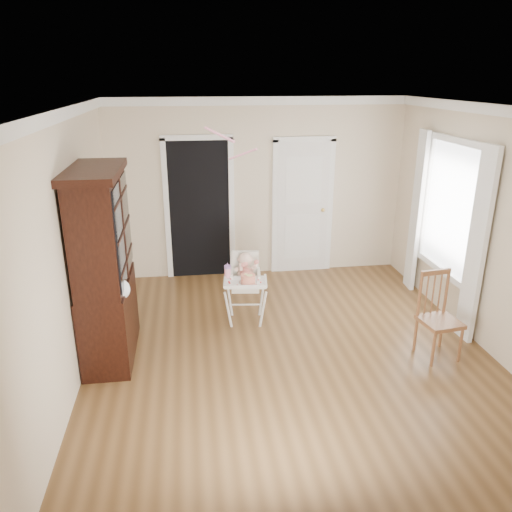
{
  "coord_description": "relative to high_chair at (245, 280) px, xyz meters",
  "views": [
    {
      "loc": [
        -1.07,
        -4.92,
        2.99
      ],
      "look_at": [
        -0.28,
        0.71,
        0.92
      ],
      "focal_mm": 35.0,
      "sensor_mm": 36.0,
      "label": 1
    }
  ],
  "objects": [
    {
      "name": "floor",
      "position": [
        0.4,
        -0.81,
        -0.57
      ],
      "size": [
        5.0,
        5.0,
        0.0
      ],
      "primitive_type": "plane",
      "color": "brown",
      "rests_on": "ground"
    },
    {
      "name": "high_chair",
      "position": [
        0.0,
        0.0,
        0.0
      ],
      "size": [
        0.59,
        0.71,
        0.92
      ],
      "rotation": [
        0.0,
        0.0,
        -0.12
      ],
      "color": "white",
      "rests_on": "floor"
    },
    {
      "name": "dining_chair",
      "position": [
        2.02,
        -1.11,
        -0.11
      ],
      "size": [
        0.45,
        0.45,
        0.98
      ],
      "rotation": [
        0.0,
        0.0,
        0.14
      ],
      "color": "brown",
      "rests_on": "floor"
    },
    {
      "name": "wall_right",
      "position": [
        2.65,
        -0.81,
        0.78
      ],
      "size": [
        0.0,
        5.0,
        5.0
      ],
      "primitive_type": "plane",
      "rotation": [
        1.57,
        0.0,
        -1.57
      ],
      "color": "beige",
      "rests_on": "floor"
    },
    {
      "name": "wall_back",
      "position": [
        0.4,
        1.69,
        0.78
      ],
      "size": [
        4.5,
        0.0,
        4.5
      ],
      "primitive_type": "plane",
      "rotation": [
        1.57,
        0.0,
        0.0
      ],
      "color": "beige",
      "rests_on": "floor"
    },
    {
      "name": "wall_left",
      "position": [
        -1.85,
        -0.81,
        0.78
      ],
      "size": [
        0.0,
        5.0,
        5.0
      ],
      "primitive_type": "plane",
      "rotation": [
        1.57,
        0.0,
        1.57
      ],
      "color": "beige",
      "rests_on": "floor"
    },
    {
      "name": "crown_molding",
      "position": [
        0.4,
        -0.81,
        2.07
      ],
      "size": [
        4.5,
        5.0,
        0.12
      ],
      "primitive_type": null,
      "color": "white",
      "rests_on": "ceiling"
    },
    {
      "name": "streamer",
      "position": [
        -0.27,
        0.18,
        1.77
      ],
      "size": [
        0.34,
        0.39,
        0.15
      ],
      "primitive_type": null,
      "rotation": [
        0.26,
        0.0,
        0.69
      ],
      "color": "pink",
      "rests_on": "ceiling"
    },
    {
      "name": "china_cabinet",
      "position": [
        -1.58,
        -0.58,
        0.49
      ],
      "size": [
        0.56,
        1.26,
        2.12
      ],
      "color": "black",
      "rests_on": "floor"
    },
    {
      "name": "baby",
      "position": [
        0.0,
        0.02,
        0.14
      ],
      "size": [
        0.27,
        0.22,
        0.42
      ],
      "rotation": [
        0.0,
        0.0,
        -0.12
      ],
      "color": "beige",
      "rests_on": "high_chair"
    },
    {
      "name": "doorway",
      "position": [
        -0.5,
        1.68,
        0.54
      ],
      "size": [
        1.06,
        0.05,
        2.22
      ],
      "color": "black",
      "rests_on": "wall_back"
    },
    {
      "name": "cake",
      "position": [
        0.0,
        -0.25,
        0.12
      ],
      "size": [
        0.23,
        0.23,
        0.1
      ],
      "color": "silver",
      "rests_on": "high_chair"
    },
    {
      "name": "sippy_cup",
      "position": [
        -0.23,
        -0.05,
        0.16
      ],
      "size": [
        0.08,
        0.08,
        0.2
      ],
      "rotation": [
        0.0,
        0.0,
        -0.12
      ],
      "color": "pink",
      "rests_on": "high_chair"
    },
    {
      "name": "ceiling",
      "position": [
        0.4,
        -0.81,
        2.13
      ],
      "size": [
        5.0,
        5.0,
        0.0
      ],
      "primitive_type": "plane",
      "rotation": [
        3.14,
        0.0,
        0.0
      ],
      "color": "white",
      "rests_on": "wall_back"
    },
    {
      "name": "closet_door",
      "position": [
        1.1,
        1.67,
        0.46
      ],
      "size": [
        0.96,
        0.09,
        2.13
      ],
      "color": "white",
      "rests_on": "wall_back"
    },
    {
      "name": "window_right",
      "position": [
        2.58,
        -0.01,
        0.72
      ],
      "size": [
        0.13,
        1.84,
        2.3
      ],
      "color": "white",
      "rests_on": "wall_right"
    }
  ]
}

